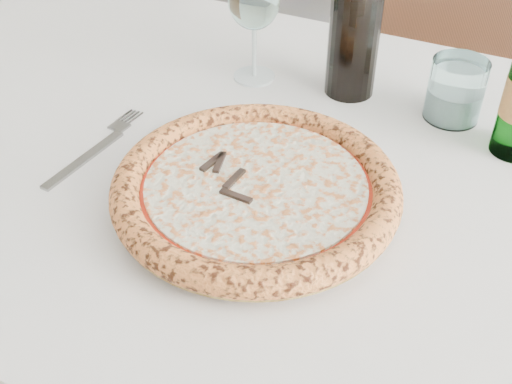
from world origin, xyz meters
TOP-DOWN VIEW (x-y plane):
  - dining_table at (-0.13, 0.19)m, footprint 1.47×0.92m
  - chair_far at (-0.07, 0.94)m, footprint 0.47×0.47m
  - plate at (-0.13, 0.09)m, footprint 0.30×0.30m
  - pizza at (-0.13, 0.09)m, footprint 0.34×0.34m
  - fork at (-0.37, 0.11)m, footprint 0.03×0.21m
  - wine_glass at (-0.25, 0.38)m, footprint 0.08×0.08m
  - tumbler at (0.05, 0.38)m, footprint 0.08×0.08m
  - wine_bottle at (-0.10, 0.39)m, footprint 0.07×0.07m

SIDE VIEW (x-z plane):
  - chair_far at x=-0.07m, z-range 0.07..1.00m
  - dining_table at x=-0.13m, z-range 0.29..1.04m
  - fork at x=-0.37m, z-range 0.76..0.76m
  - plate at x=-0.13m, z-range 0.76..0.77m
  - pizza at x=-0.13m, z-range 0.76..0.80m
  - tumbler at x=0.05m, z-range 0.75..0.84m
  - wine_glass at x=-0.25m, z-range 0.79..0.96m
  - wine_bottle at x=-0.10m, z-range 0.73..1.04m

